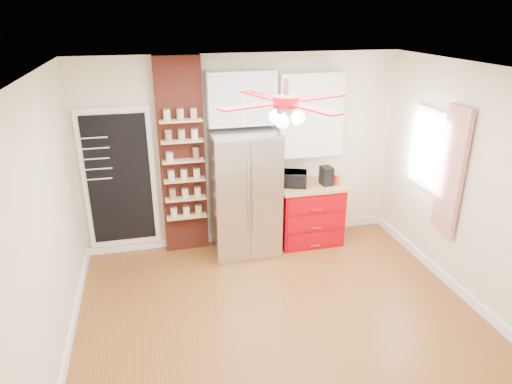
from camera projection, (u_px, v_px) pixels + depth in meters
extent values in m
plane|color=brown|center=(280.00, 317.00, 5.13)|extent=(4.50, 4.50, 0.00)
plane|color=white|center=(286.00, 72.00, 4.13)|extent=(4.50, 4.50, 0.00)
cube|color=beige|center=(242.00, 152.00, 6.43)|extent=(4.50, 0.02, 2.70)
cube|color=beige|center=(376.00, 335.00, 2.83)|extent=(4.50, 0.02, 2.70)
cube|color=beige|center=(46.00, 232.00, 4.14)|extent=(0.02, 4.00, 2.70)
cube|color=beige|center=(475.00, 189.00, 5.12)|extent=(0.02, 4.00, 2.70)
cube|color=white|center=(119.00, 179.00, 6.13)|extent=(0.95, 0.04, 1.95)
cube|color=black|center=(119.00, 180.00, 6.11)|extent=(0.82, 0.02, 1.78)
cube|color=maroon|center=(182.00, 158.00, 6.18)|extent=(0.60, 0.16, 2.70)
cube|color=silver|center=(245.00, 193.00, 6.27)|extent=(0.90, 0.70, 1.75)
cube|color=white|center=(241.00, 98.00, 5.97)|extent=(0.90, 0.35, 0.70)
cube|color=#A8000A|center=(309.00, 214.00, 6.69)|extent=(0.90, 0.60, 0.86)
cube|color=tan|center=(310.00, 186.00, 6.52)|extent=(0.94, 0.64, 0.04)
cube|color=white|center=(309.00, 114.00, 6.30)|extent=(0.90, 0.30, 1.15)
cube|color=white|center=(430.00, 150.00, 5.85)|extent=(0.04, 0.75, 1.05)
cube|color=red|center=(452.00, 171.00, 5.38)|extent=(0.06, 0.40, 1.55)
cylinder|color=silver|center=(286.00, 89.00, 4.18)|extent=(0.05, 0.05, 0.20)
cylinder|color=#A10914|center=(286.00, 102.00, 4.23)|extent=(0.24, 0.24, 0.10)
sphere|color=white|center=(285.00, 119.00, 4.29)|extent=(0.13, 0.13, 0.13)
imported|color=black|center=(293.00, 179.00, 6.42)|extent=(0.45, 0.37, 0.21)
cube|color=black|center=(326.00, 176.00, 6.46)|extent=(0.16, 0.20, 0.26)
cylinder|color=#B5330A|center=(337.00, 180.00, 6.48)|extent=(0.10, 0.10, 0.14)
cylinder|color=#AF0929|center=(329.00, 178.00, 6.59)|extent=(0.13, 0.13, 0.13)
cylinder|color=beige|center=(170.00, 157.00, 5.95)|extent=(0.12, 0.12, 0.12)
cylinder|color=brown|center=(196.00, 153.00, 6.06)|extent=(0.12, 0.12, 0.14)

